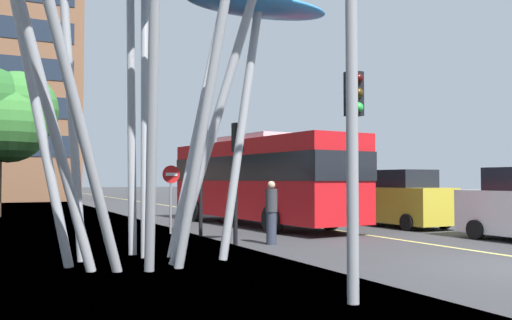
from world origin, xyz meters
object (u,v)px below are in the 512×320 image
object	(u,v)px
red_bus	(259,176)
pedestrian	(271,212)
traffic_light_kerb_near	(353,130)
car_parked_far	(401,200)
traffic_light_kerb_far	(237,156)
traffic_light_island_mid	(202,156)
no_entry_sign	(171,188)

from	to	relation	value
red_bus	pedestrian	distance (m)	6.32
traffic_light_kerb_near	car_parked_far	xyz separation A→B (m)	(8.41, 8.24, -1.70)
traffic_light_kerb_far	car_parked_far	bearing A→B (deg)	16.58
traffic_light_kerb_far	car_parked_far	world-z (taller)	traffic_light_kerb_far
car_parked_far	traffic_light_kerb_near	bearing A→B (deg)	-135.58
traffic_light_island_mid	car_parked_far	size ratio (longest dim) A/B	0.85
red_bus	car_parked_far	distance (m)	5.61
pedestrian	traffic_light_island_mid	bearing A→B (deg)	109.29
red_bus	traffic_light_kerb_far	xyz separation A→B (m)	(-3.42, -5.43, 0.52)
red_bus	pedestrian	bearing A→B (deg)	-113.47
traffic_light_island_mid	car_parked_far	distance (m)	8.27
red_bus	car_parked_far	size ratio (longest dim) A/B	2.56
traffic_light_kerb_near	traffic_light_island_mid	size ratio (longest dim) A/B	1.06
pedestrian	no_entry_sign	xyz separation A→B (m)	(-1.64, 4.12, 0.64)
red_bus	traffic_light_kerb_far	size ratio (longest dim) A/B	3.15
no_entry_sign	traffic_light_kerb_far	bearing A→B (deg)	-79.53
traffic_light_kerb_near	traffic_light_kerb_far	bearing A→B (deg)	86.49
traffic_light_island_mid	pedestrian	distance (m)	3.48
traffic_light_kerb_far	traffic_light_kerb_near	bearing A→B (deg)	-93.51
pedestrian	car_parked_far	bearing A→B (deg)	20.68
traffic_light_kerb_near	no_entry_sign	xyz separation A→B (m)	(-0.35, 9.68, -1.19)
red_bus	pedestrian	size ratio (longest dim) A/B	6.00
traffic_light_kerb_near	traffic_light_kerb_far	distance (m)	5.86
traffic_light_kerb_near	car_parked_far	size ratio (longest dim) A/B	0.90
traffic_light_kerb_far	no_entry_sign	size ratio (longest dim) A/B	1.48
car_parked_far	pedestrian	distance (m)	7.61
traffic_light_island_mid	car_parked_far	xyz separation A→B (m)	(8.12, -0.19, -1.55)
traffic_light_kerb_far	no_entry_sign	world-z (taller)	traffic_light_kerb_far
traffic_light_kerb_far	pedestrian	xyz separation A→B (m)	(0.94, -0.29, -1.58)
red_bus	traffic_light_kerb_far	bearing A→B (deg)	-122.20
red_bus	car_parked_far	world-z (taller)	red_bus
red_bus	car_parked_far	xyz separation A→B (m)	(4.64, -3.03, -0.92)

